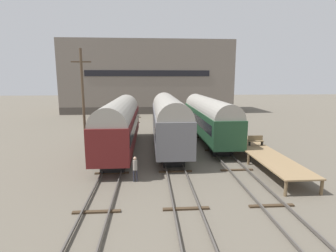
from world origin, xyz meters
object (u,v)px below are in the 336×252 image
Objects in this scene: train_car_green at (208,116)px; train_car_grey at (168,119)px; person_worker at (135,167)px; utility_pole at (83,102)px; train_car_maroon at (120,122)px; bench at (256,140)px.

train_car_green is 1.09× the size of train_car_grey.
train_car_grey reaches higher than person_worker.
person_worker is 0.18× the size of utility_pole.
person_worker is (-3.03, -9.28, -1.98)m from train_car_grey.
train_car_grey is (4.91, 1.18, 0.12)m from train_car_maroon.
train_car_maroon reaches higher than person_worker.
train_car_green is at bearing 112.49° from bench.
train_car_green is 10.75m from train_car_maroon.
person_worker is (-10.88, -5.38, -0.47)m from bench.
train_car_green is 7.81m from bench.
train_car_grey reaches higher than bench.
train_car_maroon is at bearing 103.07° from person_worker.
bench is 16.43m from utility_pole.
train_car_maroon reaches higher than bench.
bench is (2.95, -7.12, -1.29)m from train_car_green.
utility_pole is at bearing 173.85° from bench.
train_car_maroon is 3.97m from utility_pole.
train_car_green is 14.91m from person_worker.
train_car_grey is at bearing 71.94° from person_worker.
train_car_maroon is 8.52m from person_worker.
utility_pole is (-15.95, 1.72, 3.54)m from bench.
bench is 12.14m from person_worker.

